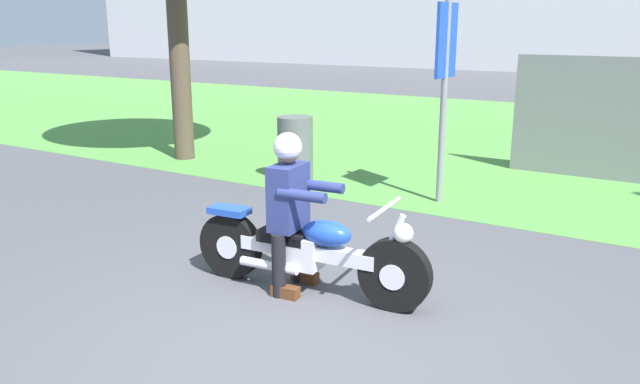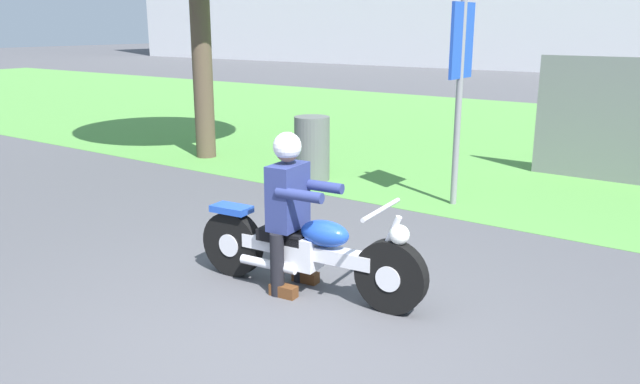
{
  "view_description": "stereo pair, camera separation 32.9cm",
  "coord_description": "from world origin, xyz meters",
  "px_view_note": "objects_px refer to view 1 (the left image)",
  "views": [
    {
      "loc": [
        2.39,
        -3.36,
        2.24
      ],
      "look_at": [
        -0.4,
        1.1,
        0.85
      ],
      "focal_mm": 35.66,
      "sensor_mm": 36.0,
      "label": 1
    },
    {
      "loc": [
        2.66,
        -3.17,
        2.24
      ],
      "look_at": [
        -0.4,
        1.1,
        0.85
      ],
      "focal_mm": 35.66,
      "sensor_mm": 36.0,
      "label": 2
    }
  ],
  "objects_px": {
    "sign_banner": "(445,68)",
    "motorcycle_lead": "(308,251)",
    "rider_lead": "(290,200)",
    "trash_can": "(295,149)"
  },
  "relations": [
    {
      "from": "motorcycle_lead",
      "to": "trash_can",
      "type": "relative_size",
      "value": 2.31
    },
    {
      "from": "rider_lead",
      "to": "motorcycle_lead",
      "type": "bearing_deg",
      "value": -0.88
    },
    {
      "from": "rider_lead",
      "to": "trash_can",
      "type": "height_order",
      "value": "rider_lead"
    },
    {
      "from": "rider_lead",
      "to": "sign_banner",
      "type": "distance_m",
      "value": 3.47
    },
    {
      "from": "motorcycle_lead",
      "to": "sign_banner",
      "type": "xyz_separation_m",
      "value": [
        -0.13,
        3.33,
        1.35
      ]
    },
    {
      "from": "motorcycle_lead",
      "to": "sign_banner",
      "type": "relative_size",
      "value": 0.84
    },
    {
      "from": "motorcycle_lead",
      "to": "trash_can",
      "type": "xyz_separation_m",
      "value": [
        -2.4,
        3.33,
        0.09
      ]
    },
    {
      "from": "sign_banner",
      "to": "motorcycle_lead",
      "type": "bearing_deg",
      "value": -87.69
    },
    {
      "from": "rider_lead",
      "to": "trash_can",
      "type": "bearing_deg",
      "value": 117.99
    },
    {
      "from": "motorcycle_lead",
      "to": "sign_banner",
      "type": "distance_m",
      "value": 3.59
    }
  ]
}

